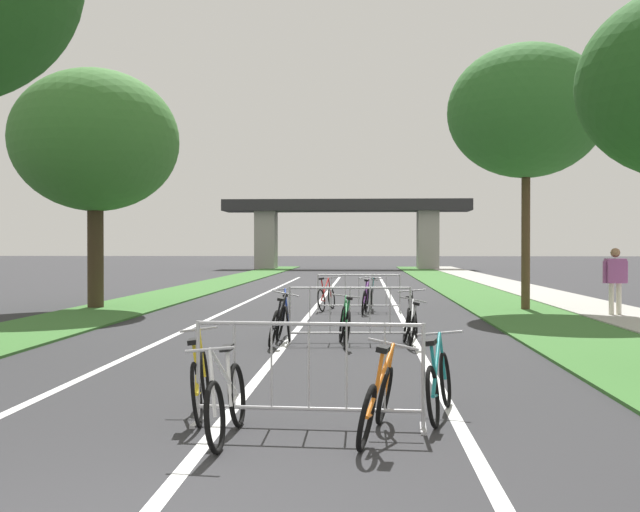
{
  "coord_description": "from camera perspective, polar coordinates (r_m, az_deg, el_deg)",
  "views": [
    {
      "loc": [
        1.45,
        -4.1,
        1.8
      ],
      "look_at": [
        0.11,
        18.76,
        1.53
      ],
      "focal_mm": 42.07,
      "sensor_mm": 36.0,
      "label": 1
    }
  ],
  "objects": [
    {
      "name": "crowd_barrier_third",
      "position": [
        20.81,
        2.97,
        -2.85
      ],
      "size": [
        2.34,
        0.51,
        1.05
      ],
      "rotation": [
        0.0,
        0.0,
        0.03
      ],
      "color": "#ADADB2",
      "rests_on": "ground"
    },
    {
      "name": "lane_stripe_right_lane",
      "position": [
        24.55,
        5.6,
        -3.53
      ],
      "size": [
        0.14,
        40.73,
        0.01
      ],
      "primitive_type": "cube",
      "color": "silver",
      "rests_on": "ground"
    },
    {
      "name": "sidewalk_path_right",
      "position": [
        33.62,
        14.84,
        -2.36
      ],
      "size": [
        2.27,
        70.41,
        0.08
      ],
      "primitive_type": "cube",
      "color": "#9E9B93",
      "rests_on": "ground"
    },
    {
      "name": "tree_right_pine_far",
      "position": [
        22.27,
        15.41,
        10.54
      ],
      "size": [
        4.41,
        4.41,
        7.52
      ],
      "color": "#4C3823",
      "rests_on": "ground"
    },
    {
      "name": "lane_stripe_left_lane",
      "position": [
        24.83,
        -5.6,
        -3.48
      ],
      "size": [
        0.14,
        40.73,
        0.01
      ],
      "primitive_type": "cube",
      "color": "silver",
      "rests_on": "ground"
    },
    {
      "name": "bicycle_green_8",
      "position": [
        13.73,
        1.9,
        -5.26
      ],
      "size": [
        0.54,
        1.72,
        0.92
      ],
      "rotation": [
        0.0,
        0.0,
        0.1
      ],
      "color": "black",
      "rests_on": "ground"
    },
    {
      "name": "bicycle_teal_11",
      "position": [
        21.39,
        3.94,
        -3.15
      ],
      "size": [
        0.48,
        1.65,
        0.99
      ],
      "rotation": [
        0.0,
        0.0,
        3.1
      ],
      "color": "black",
      "rests_on": "ground"
    },
    {
      "name": "bicycle_black_0",
      "position": [
        14.68,
        7.04,
        -4.89
      ],
      "size": [
        0.56,
        1.68,
        0.97
      ],
      "rotation": [
        0.0,
        0.0,
        -0.15
      ],
      "color": "black",
      "rests_on": "ground"
    },
    {
      "name": "bicycle_black_10",
      "position": [
        13.88,
        -3.25,
        -5.21
      ],
      "size": [
        0.49,
        1.68,
        0.97
      ],
      "rotation": [
        0.0,
        0.0,
        -0.02
      ],
      "color": "black",
      "rests_on": "ground"
    },
    {
      "name": "bicycle_yellow_5",
      "position": [
        8.18,
        -9.08,
        -9.4
      ],
      "size": [
        0.5,
        1.68,
        0.91
      ],
      "rotation": [
        0.0,
        0.0,
        0.13
      ],
      "color": "black",
      "rests_on": "ground"
    },
    {
      "name": "pedestrian_with_backpack",
      "position": [
        20.54,
        21.54,
        -1.37
      ],
      "size": [
        0.64,
        0.33,
        1.78
      ],
      "rotation": [
        0.0,
        0.0,
        3.21
      ],
      "color": "beige",
      "rests_on": "ground"
    },
    {
      "name": "bicycle_teal_1",
      "position": [
        8.14,
        9.04,
        -9.57
      ],
      "size": [
        0.54,
        1.62,
        0.88
      ],
      "rotation": [
        0.0,
        0.0,
        -0.23
      ],
      "color": "black",
      "rests_on": "ground"
    },
    {
      "name": "tree_left_pine_near",
      "position": [
        23.01,
        -16.73,
        8.36
      ],
      "size": [
        4.85,
        4.85,
        6.97
      ],
      "color": "#3D2D1E",
      "rests_on": "ground"
    },
    {
      "name": "bicycle_orange_2",
      "position": [
        7.21,
        4.35,
        -10.96
      ],
      "size": [
        0.65,
        1.64,
        0.91
      ],
      "rotation": [
        0.0,
        0.0,
        -0.18
      ],
      "color": "black",
      "rests_on": "ground"
    },
    {
      "name": "grass_verge_left",
      "position": [
        33.71,
        -8.88,
        -2.36
      ],
      "size": [
        2.62,
        70.41,
        0.05
      ],
      "primitive_type": "cube",
      "color": "#386B2D",
      "rests_on": "ground"
    },
    {
      "name": "bicycle_silver_7",
      "position": [
        13.82,
        6.85,
        -5.38
      ],
      "size": [
        0.51,
        1.59,
        0.88
      ],
      "rotation": [
        0.0,
        0.0,
        0.02
      ],
      "color": "black",
      "rests_on": "ground"
    },
    {
      "name": "crowd_barrier_second",
      "position": [
        14.17,
        2.29,
        -4.51
      ],
      "size": [
        2.35,
        0.58,
        1.05
      ],
      "rotation": [
        0.0,
        0.0,
        0.06
      ],
      "color": "#ADADB2",
      "rests_on": "ground"
    },
    {
      "name": "bicycle_blue_6",
      "position": [
        14.71,
        -2.48,
        -4.83
      ],
      "size": [
        0.52,
        1.73,
        0.99
      ],
      "rotation": [
        0.0,
        0.0,
        0.1
      ],
      "color": "black",
      "rests_on": "ground"
    },
    {
      "name": "grass_verge_right",
      "position": [
        33.22,
        10.69,
        -2.41
      ],
      "size": [
        2.62,
        70.41,
        0.05
      ],
      "primitive_type": "cube",
      "color": "#386B2D",
      "rests_on": "ground"
    },
    {
      "name": "bicycle_red_9",
      "position": [
        21.43,
        0.48,
        -3.15
      ],
      "size": [
        0.56,
        1.63,
        0.95
      ],
      "rotation": [
        0.0,
        0.0,
        -0.24
      ],
      "color": "black",
      "rests_on": "ground"
    },
    {
      "name": "lane_stripe_center",
      "position": [
        24.57,
        -0.03,
        -3.52
      ],
      "size": [
        0.14,
        40.73,
        0.01
      ],
      "primitive_type": "cube",
      "color": "silver",
      "rests_on": "ground"
    },
    {
      "name": "bicycle_white_4",
      "position": [
        7.18,
        -7.13,
        -10.92
      ],
      "size": [
        0.44,
        1.61,
        0.94
      ],
      "rotation": [
        0.0,
        0.0,
        3.11
      ],
      "color": "black",
      "rests_on": "ground"
    },
    {
      "name": "crowd_barrier_nearest",
      "position": [
        7.57,
        -0.86,
        -9.03
      ],
      "size": [
        2.35,
        0.56,
        1.05
      ],
      "rotation": [
        0.0,
        0.0,
        -0.05
      ],
      "color": "#ADADB2",
      "rests_on": "ground"
    },
    {
      "name": "bicycle_purple_3",
      "position": [
        20.35,
        3.48,
        -3.35
      ],
      "size": [
        0.55,
        1.64,
        0.95
      ],
      "rotation": [
        0.0,
        0.0,
        -0.09
      ],
      "color": "black",
      "rests_on": "ground"
    },
    {
      "name": "overpass_bridge",
      "position": [
        62.35,
        2.02,
        2.89
      ],
      "size": [
        20.39,
        3.58,
        5.73
      ],
      "color": "#2D2D30",
      "rests_on": "ground"
    }
  ]
}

